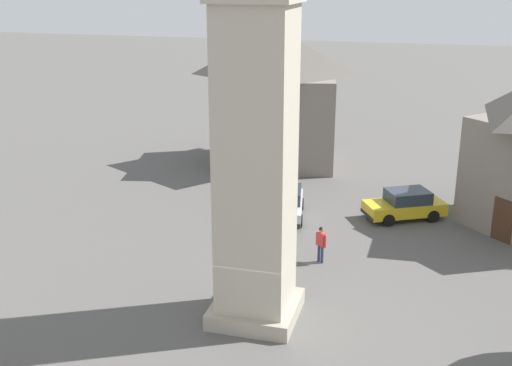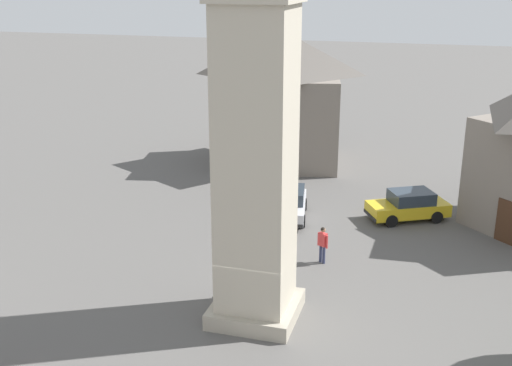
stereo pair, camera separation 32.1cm
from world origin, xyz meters
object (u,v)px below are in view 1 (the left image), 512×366
(pedestrian, at_px, (321,241))
(building_terrace_right, at_px, (276,96))
(car_blue_kerb, at_px, (286,203))
(car_silver_kerb, at_px, (405,205))

(pedestrian, distance_m, building_terrace_right, 16.12)
(building_terrace_right, bearing_deg, car_blue_kerb, -163.03)
(pedestrian, bearing_deg, car_blue_kerb, 28.81)
(car_blue_kerb, height_order, car_silver_kerb, same)
(pedestrian, height_order, building_terrace_right, building_terrace_right)
(car_blue_kerb, relative_size, pedestrian, 2.58)
(car_silver_kerb, bearing_deg, car_blue_kerb, 103.72)
(car_blue_kerb, height_order, pedestrian, pedestrian)
(car_silver_kerb, height_order, pedestrian, pedestrian)
(car_blue_kerb, distance_m, pedestrian, 5.64)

